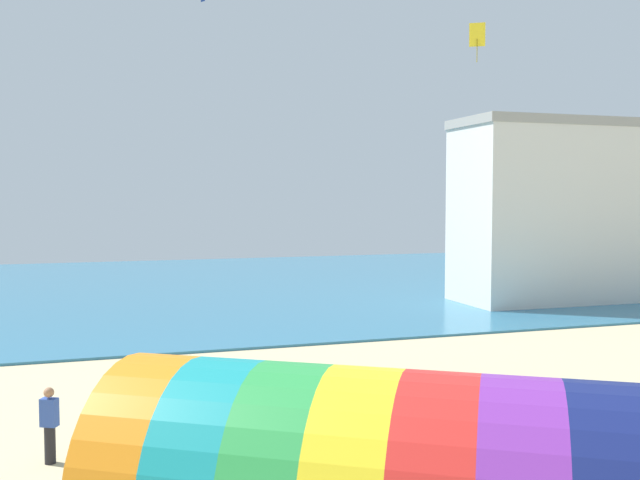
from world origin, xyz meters
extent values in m
cube|color=teal|center=(0.00, 39.09, 0.05)|extent=(120.00, 40.00, 0.10)
cylinder|color=orange|center=(-2.26, 3.01, 1.76)|extent=(2.74, 3.52, 3.52)
cube|color=yellow|center=(10.92, 16.79, 12.03)|extent=(0.62, 0.49, 0.86)
cylinder|color=olive|center=(10.92, 16.79, 11.44)|extent=(0.03, 0.03, 0.87)
cylinder|color=black|center=(-4.13, 8.93, 0.42)|extent=(0.24, 0.24, 0.83)
cube|color=#2D4CA5|center=(-4.13, 8.93, 1.14)|extent=(0.42, 0.36, 0.62)
sphere|color=#9E7051|center=(-4.13, 8.93, 1.59)|extent=(0.22, 0.22, 0.22)
cube|color=silver|center=(21.24, 26.33, 4.83)|extent=(10.50, 4.93, 9.65)
cube|color=gray|center=(21.24, 26.33, 9.90)|extent=(10.71, 5.03, 0.50)
camera|label=1|loc=(-3.17, -7.51, 5.85)|focal=40.00mm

